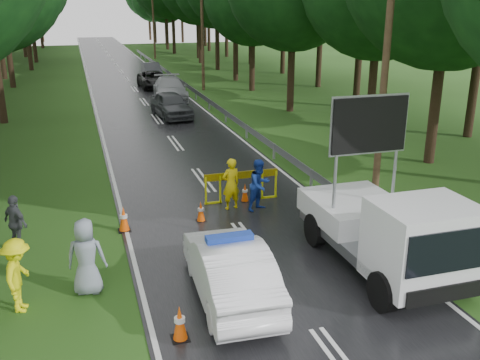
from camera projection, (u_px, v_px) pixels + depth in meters
name	position (u px, v px, depth m)	size (l,w,h in m)	color
ground	(250.00, 243.00, 15.43)	(160.00, 160.00, 0.00)	#224212
road	(134.00, 89.00, 42.65)	(7.00, 140.00, 0.02)	black
guardrail	(181.00, 81.00, 43.21)	(0.12, 60.06, 0.70)	gray
utility_pole_near	(386.00, 53.00, 17.08)	(1.40, 0.24, 10.00)	#412D1E
utility_pole_mid	(202.00, 24.00, 40.68)	(1.40, 0.24, 10.00)	#412D1E
utility_pole_far	(153.00, 16.00, 64.28)	(1.40, 0.24, 10.00)	#412D1E
police_sedan	(230.00, 269.00, 12.37)	(1.72, 4.46, 1.59)	white
work_truck	(390.00, 231.00, 13.38)	(2.46, 5.43, 4.31)	gray
barrier	(241.00, 179.00, 18.42)	(2.63, 0.10, 1.09)	#CFD80B
officer	(231.00, 184.00, 17.70)	(0.64, 0.42, 1.76)	yellow
civilian	(260.00, 185.00, 17.64)	(0.85, 0.66, 1.75)	#1A3DAB
bystander_left	(18.00, 275.00, 11.82)	(1.12, 0.64, 1.73)	#F5F50D
bystander_mid	(16.00, 223.00, 14.78)	(0.94, 0.39, 1.61)	#43464B
bystander_right	(86.00, 257.00, 12.52)	(0.92, 0.60, 1.88)	gray
queue_car_first	(171.00, 105.00, 32.09)	(1.79, 4.44, 1.51)	#383B3E
queue_car_second	(170.00, 89.00, 37.79)	(2.21, 5.43, 1.58)	#94969B
queue_car_third	(154.00, 80.00, 43.20)	(2.21, 4.79, 1.33)	black
queue_car_fourth	(152.00, 71.00, 48.82)	(1.45, 4.15, 1.37)	#3D3F44
cone_near_left	(180.00, 323.00, 10.90)	(0.37, 0.37, 0.78)	black
cone_center	(201.00, 212.00, 16.87)	(0.32, 0.32, 0.67)	black
cone_far	(245.00, 193.00, 18.56)	(0.31, 0.31, 0.65)	black
cone_left_mid	(124.00, 219.00, 16.12)	(0.38, 0.38, 0.80)	black
cone_right	(308.00, 201.00, 17.68)	(0.34, 0.34, 0.72)	black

